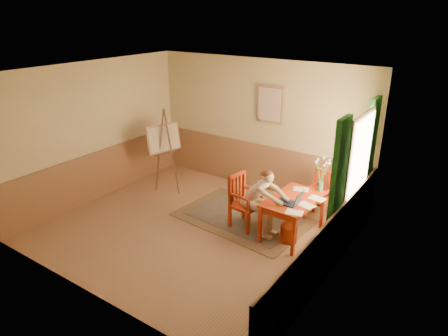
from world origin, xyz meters
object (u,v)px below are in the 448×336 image
Objects in this scene: chair_left at (244,201)px; figure at (259,198)px; laptop at (291,201)px; easel at (165,142)px; chair_back at (320,195)px; table at (293,203)px.

chair_left is 0.82× the size of figure.
chair_left is at bearing 178.45° from laptop.
laptop is 3.31m from easel.
chair_back is 2.20× the size of laptop.
figure is at bearing -4.25° from chair_left.
chair_back is 0.75× the size of figure.
table is 1.21× the size of chair_left.
chair_back is 1.16m from laptop.
table is at bearing 23.16° from figure.
chair_left reaches higher than table.
chair_left is 2.42× the size of laptop.
chair_left is 0.37m from figure.
easel is at bearing -170.45° from chair_back.
figure reaches higher than chair_left.
table is at bearing 103.62° from laptop.
easel is (-3.34, -0.56, 0.60)m from chair_back.
figure is 0.69× the size of easel.
chair_back is at bearing 85.50° from laptop.
easel reaches higher than figure.
laptop is 0.23× the size of easel.
chair_left is 1.10× the size of chair_back.
figure is (-0.54, -0.23, 0.05)m from table.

